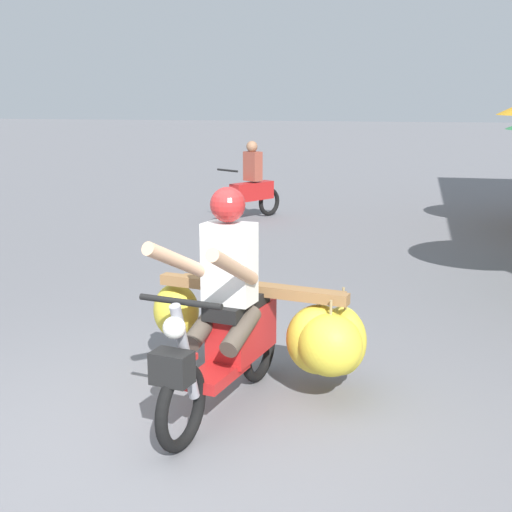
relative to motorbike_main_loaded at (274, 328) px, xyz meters
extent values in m
plane|color=slate|center=(-0.58, -0.97, -0.54)|extent=(120.00, 120.00, 0.00)
torus|color=black|center=(-0.41, -0.87, -0.26)|extent=(0.19, 0.56, 0.56)
torus|color=black|center=(-0.18, 0.30, -0.26)|extent=(0.19, 0.56, 0.56)
cube|color=red|center=(-0.31, -0.38, -0.22)|extent=(0.34, 0.60, 0.08)
cube|color=red|center=(-0.24, 0.01, -0.04)|extent=(0.40, 0.68, 0.36)
cube|color=black|center=(-0.25, -0.07, 0.18)|extent=(0.37, 0.64, 0.10)
cylinder|color=gray|center=(-0.40, -0.82, 0.08)|extent=(0.12, 0.29, 0.69)
cylinder|color=black|center=(-0.40, -0.85, 0.42)|extent=(0.56, 0.15, 0.04)
sphere|color=silver|center=(-0.42, -0.93, 0.28)|extent=(0.14, 0.14, 0.14)
cube|color=black|center=(-0.43, -0.97, 0.04)|extent=(0.27, 0.20, 0.20)
cube|color=red|center=(-0.41, -0.87, 0.04)|extent=(0.15, 0.29, 0.04)
cube|color=olive|center=(-0.21, 0.16, 0.24)|extent=(1.49, 0.38, 0.08)
cube|color=olive|center=(-0.17, 0.33, 0.21)|extent=(1.34, 0.34, 0.06)
ellipsoid|color=gold|center=(0.41, -0.05, -0.08)|extent=(0.52, 0.48, 0.45)
cylinder|color=#998459|center=(0.41, -0.05, 0.18)|extent=(0.02, 0.02, 0.13)
ellipsoid|color=yellow|center=(0.32, 0.07, -0.09)|extent=(0.50, 0.46, 0.51)
cylinder|color=#998459|center=(0.32, 0.07, 0.20)|extent=(0.02, 0.02, 0.11)
ellipsoid|color=yellow|center=(0.46, 0.31, -0.17)|extent=(0.46, 0.44, 0.54)
cylinder|color=#998459|center=(0.46, 0.31, 0.16)|extent=(0.02, 0.02, 0.18)
ellipsoid|color=gold|center=(-0.88, 0.39, -0.05)|extent=(0.44, 0.42, 0.45)
cylinder|color=#998459|center=(-0.88, 0.39, 0.20)|extent=(0.02, 0.02, 0.10)
ellipsoid|color=gold|center=(0.50, 0.12, -0.10)|extent=(0.42, 0.40, 0.48)
cylinder|color=#998459|center=(0.50, 0.12, 0.18)|extent=(0.02, 0.02, 0.14)
cube|color=silver|center=(-0.28, -0.19, 0.51)|extent=(0.38, 0.28, 0.56)
sphere|color=#B22626|center=(-0.28, -0.21, 0.92)|extent=(0.24, 0.24, 0.24)
cylinder|color=tan|center=(-0.15, -0.56, 0.58)|extent=(0.17, 0.72, 0.39)
cylinder|color=tan|center=(-0.53, -0.48, 0.58)|extent=(0.28, 0.72, 0.39)
cylinder|color=#4C4238|center=(-0.16, -0.33, 0.08)|extent=(0.21, 0.46, 0.27)
cylinder|color=#4C4238|center=(-0.44, -0.28, 0.08)|extent=(0.21, 0.46, 0.27)
torus|color=black|center=(-2.27, 6.98, -0.28)|extent=(0.34, 0.48, 0.52)
torus|color=black|center=(-1.69, 7.92, -0.28)|extent=(0.34, 0.48, 0.52)
cube|color=red|center=(-1.93, 7.53, -0.04)|extent=(0.68, 0.89, 0.32)
cylinder|color=black|center=(-2.24, 7.02, 0.38)|extent=(0.44, 0.29, 0.04)
cube|color=#994738|center=(-1.91, 7.55, 0.41)|extent=(0.36, 0.33, 0.52)
sphere|color=#9E7051|center=(-1.93, 7.53, 0.76)|extent=(0.20, 0.20, 0.20)
camera|label=1|loc=(0.94, -4.71, 1.63)|focal=49.18mm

